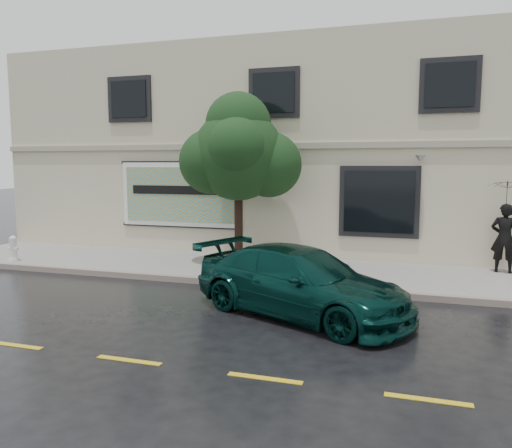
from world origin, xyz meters
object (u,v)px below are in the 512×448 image
(pedestrian, at_px, (504,238))
(fire_hydrant, at_px, (13,249))
(street_tree, at_px, (238,155))
(car, at_px, (300,282))

(pedestrian, relative_size, fire_hydrant, 2.43)
(street_tree, height_order, fire_hydrant, street_tree)
(pedestrian, height_order, fire_hydrant, pedestrian)
(car, relative_size, fire_hydrant, 6.15)
(pedestrian, distance_m, fire_hydrant, 14.05)
(car, height_order, fire_hydrant, car)
(car, xyz_separation_m, pedestrian, (4.48, 4.91, 0.40))
(street_tree, distance_m, fire_hydrant, 7.35)
(car, xyz_separation_m, fire_hydrant, (-9.31, 2.31, -0.16))
(car, distance_m, fire_hydrant, 9.59)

